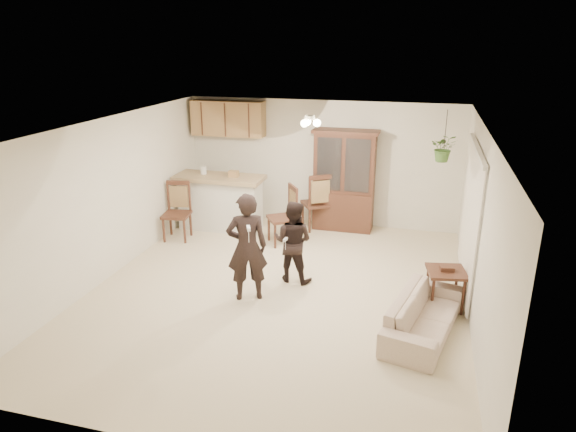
% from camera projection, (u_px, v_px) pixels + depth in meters
% --- Properties ---
extents(floor, '(6.50, 6.50, 0.00)m').
position_uv_depth(floor, '(277.00, 291.00, 7.77)').
color(floor, beige).
rests_on(floor, ground).
extents(ceiling, '(5.50, 6.50, 0.02)m').
position_uv_depth(ceiling, '(276.00, 126.00, 6.95)').
color(ceiling, silver).
rests_on(ceiling, wall_back).
extents(wall_back, '(5.50, 0.02, 2.50)m').
position_uv_depth(wall_back, '(321.00, 163.00, 10.33)').
color(wall_back, silver).
rests_on(wall_back, ground).
extents(wall_front, '(5.50, 0.02, 2.50)m').
position_uv_depth(wall_front, '(172.00, 332.00, 4.40)').
color(wall_front, silver).
rests_on(wall_front, ground).
extents(wall_left, '(0.02, 6.50, 2.50)m').
position_uv_depth(wall_left, '(108.00, 199.00, 8.03)').
color(wall_left, silver).
rests_on(wall_left, ground).
extents(wall_right, '(0.02, 6.50, 2.50)m').
position_uv_depth(wall_right, '(479.00, 231.00, 6.69)').
color(wall_right, silver).
rests_on(wall_right, ground).
extents(breakfast_bar, '(1.60, 0.55, 1.00)m').
position_uv_depth(breakfast_bar, '(220.00, 205.00, 10.20)').
color(breakfast_bar, silver).
rests_on(breakfast_bar, floor).
extents(bar_top, '(1.75, 0.70, 0.08)m').
position_uv_depth(bar_top, '(219.00, 178.00, 10.02)').
color(bar_top, '#9E895E').
rests_on(bar_top, breakfast_bar).
extents(upper_cabinets, '(1.50, 0.34, 0.70)m').
position_uv_depth(upper_cabinets, '(228.00, 118.00, 10.35)').
color(upper_cabinets, olive).
rests_on(upper_cabinets, wall_back).
extents(vertical_blinds, '(0.06, 2.30, 2.10)m').
position_uv_depth(vertical_blinds, '(470.00, 219.00, 7.57)').
color(vertical_blinds, silver).
rests_on(vertical_blinds, wall_right).
extents(ceiling_fixture, '(0.36, 0.36, 0.20)m').
position_uv_depth(ceiling_fixture, '(310.00, 121.00, 8.03)').
color(ceiling_fixture, beige).
rests_on(ceiling_fixture, ceiling).
extents(hanging_plant, '(0.43, 0.37, 0.48)m').
position_uv_depth(hanging_plant, '(444.00, 148.00, 8.80)').
color(hanging_plant, '#315C25').
rests_on(hanging_plant, ceiling).
extents(plant_cord, '(0.01, 0.01, 0.65)m').
position_uv_depth(plant_cord, '(446.00, 129.00, 8.69)').
color(plant_cord, black).
rests_on(plant_cord, ceiling).
extents(sofa, '(1.15, 1.99, 0.73)m').
position_uv_depth(sofa, '(425.00, 307.00, 6.57)').
color(sofa, beige).
rests_on(sofa, floor).
extents(adult, '(0.78, 0.66, 1.80)m').
position_uv_depth(adult, '(247.00, 241.00, 7.30)').
color(adult, black).
rests_on(adult, floor).
extents(child, '(0.71, 0.59, 1.35)m').
position_uv_depth(child, '(293.00, 240.00, 7.93)').
color(child, black).
rests_on(child, floor).
extents(china_hutch, '(1.26, 0.49, 1.99)m').
position_uv_depth(china_hutch, '(344.00, 181.00, 10.04)').
color(china_hutch, '#392014').
rests_on(china_hutch, floor).
extents(side_table, '(0.60, 0.60, 0.63)m').
position_uv_depth(side_table, '(445.00, 288.00, 7.24)').
color(side_table, '#392014').
rests_on(side_table, floor).
extents(chair_bar, '(0.55, 0.55, 1.09)m').
position_uv_depth(chair_bar, '(177.00, 224.00, 9.72)').
color(chair_bar, '#392014').
rests_on(chair_bar, floor).
extents(chair_hutch_left, '(0.67, 0.67, 1.10)m').
position_uv_depth(chair_hutch_left, '(282.00, 227.00, 9.52)').
color(chair_hutch_left, '#392014').
rests_on(chair_hutch_left, floor).
extents(chair_hutch_right, '(0.71, 0.71, 1.16)m').
position_uv_depth(chair_hutch_right, '(316.00, 213.00, 10.27)').
color(chair_hutch_right, '#392014').
rests_on(chair_hutch_right, floor).
extents(controller_adult, '(0.10, 0.14, 0.04)m').
position_uv_depth(controller_adult, '(249.00, 228.00, 6.84)').
color(controller_adult, white).
rests_on(controller_adult, adult).
extents(controller_child, '(0.05, 0.12, 0.03)m').
position_uv_depth(controller_child, '(285.00, 239.00, 7.63)').
color(controller_child, white).
rests_on(controller_child, child).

